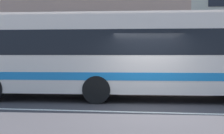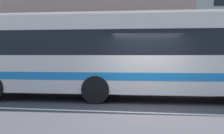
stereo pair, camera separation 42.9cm
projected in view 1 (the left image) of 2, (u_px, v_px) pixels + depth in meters
ground_plane at (150, 113)px, 8.34m from camera, size 160.00×160.00×0.00m
lane_centre_line at (150, 112)px, 8.34m from camera, size 60.00×0.16×0.01m
transit_bus at (118, 53)px, 10.91m from camera, size 11.36×3.06×3.30m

